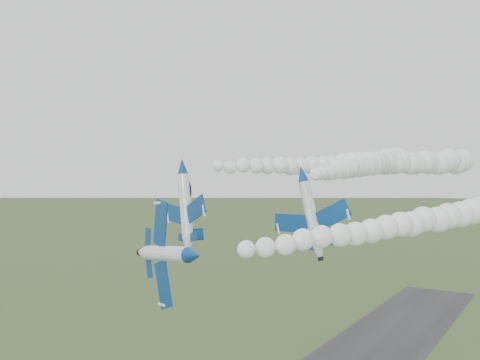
% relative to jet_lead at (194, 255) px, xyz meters
% --- Properties ---
extents(jet_lead, '(7.69, 12.68, 10.96)m').
position_rel_jet_lead_xyz_m(jet_lead, '(0.00, 0.00, 0.00)').
color(jet_lead, white).
extents(smoke_trail_jet_lead, '(35.56, 73.53, 4.69)m').
position_rel_jet_lead_xyz_m(smoke_trail_jet_lead, '(17.43, 38.95, 2.12)').
color(smoke_trail_jet_lead, white).
extents(jet_pair_left, '(11.77, 13.62, 3.84)m').
position_rel_jet_lead_xyz_m(jet_pair_left, '(-20.13, 24.14, 8.76)').
color(jet_pair_left, white).
extents(smoke_trail_jet_pair_left, '(35.13, 69.60, 5.46)m').
position_rel_jet_lead_xyz_m(smoke_trail_jet_pair_left, '(-4.58, 61.58, 9.66)').
color(smoke_trail_jet_pair_left, white).
extents(jet_pair_right, '(10.36, 12.71, 3.73)m').
position_rel_jet_lead_xyz_m(jet_pair_right, '(-0.50, 24.44, 7.63)').
color(jet_pair_right, white).
extents(smoke_trail_jet_pair_right, '(8.45, 53.12, 4.97)m').
position_rel_jet_lead_xyz_m(smoke_trail_jet_pair_right, '(-1.56, 54.04, 9.29)').
color(smoke_trail_jet_pair_right, white).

